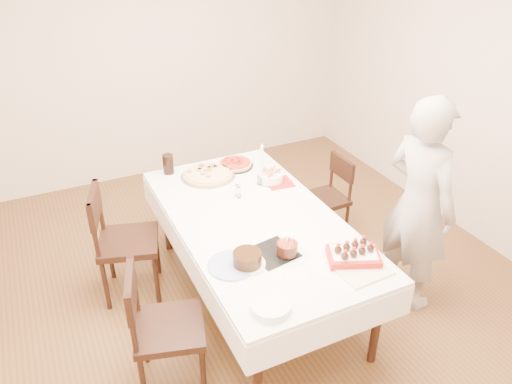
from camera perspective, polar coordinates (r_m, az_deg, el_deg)
name	(u,v)px	position (r m, az deg, el deg)	size (l,w,h in m)	color
floor	(256,294)	(4.16, -0.03, -11.61)	(5.00, 5.00, 0.00)	brown
wall_back	(155,56)	(5.65, -11.45, 14.95)	(4.50, 0.04, 2.70)	beige
wall_right	(494,96)	(4.77, 25.53, 9.88)	(0.04, 5.00, 2.70)	beige
dining_table	(256,259)	(3.90, 0.00, -7.68)	(1.14, 2.14, 0.75)	white
chair_right_savory	(325,199)	(4.66, 7.84, -0.79)	(0.40, 0.40, 0.79)	black
chair_left_savory	(129,242)	(4.03, -14.36, -5.54)	(0.49, 0.49, 0.96)	black
chair_left_dessert	(169,328)	(3.28, -9.87, -15.08)	(0.47, 0.47, 0.92)	black
person	(419,205)	(3.85, 18.09, -1.47)	(0.62, 0.40, 1.69)	#B6AFAB
pizza_white	(208,175)	(4.26, -5.51, 1.99)	(0.46, 0.46, 0.04)	beige
pizza_pepperoni	(235,164)	(4.42, -2.38, 3.21)	(0.32, 0.32, 0.04)	red
red_placemat	(279,183)	(4.16, 2.68, 1.05)	(0.22, 0.22, 0.01)	#B21E1E
pasta_bowl	(270,177)	(4.16, 1.65, 1.76)	(0.21, 0.21, 0.07)	white
taper_candle	(262,164)	(4.06, 0.67, 3.23)	(0.08, 0.08, 0.36)	white
shaker_pair	(239,192)	(3.92, -1.95, -0.05)	(0.08, 0.08, 0.09)	white
cola_glass	(168,164)	(4.34, -10.00, 3.16)	(0.09, 0.09, 0.17)	black
layer_cake	(247,259)	(3.21, -1.00, -7.66)	(0.24, 0.24, 0.10)	black
cake_board	(273,253)	(3.34, 1.96, -6.99)	(0.28, 0.28, 0.01)	black
birthday_cake	(287,244)	(3.28, 3.59, -5.96)	(0.14, 0.14, 0.14)	#37190F
strawberry_box	(354,255)	(3.31, 11.09, -7.09)	(0.33, 0.22, 0.08)	#AB1B13
box_lid	(365,273)	(3.25, 12.32, -8.99)	(0.32, 0.21, 0.03)	beige
plate_stack	(271,307)	(2.91, 1.68, -12.97)	(0.23, 0.23, 0.05)	white
china_plate	(232,265)	(3.23, -2.76, -8.33)	(0.31, 0.31, 0.01)	white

